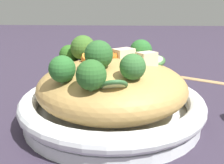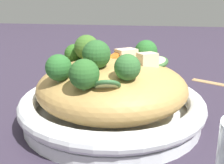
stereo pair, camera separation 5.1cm
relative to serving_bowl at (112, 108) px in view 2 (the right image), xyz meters
name	(u,v)px [view 2 (the right image)]	position (x,y,z in m)	size (l,w,h in m)	color
ground_plane	(112,121)	(0.00, 0.00, -0.03)	(3.00, 3.00, 0.00)	#302737
serving_bowl	(112,108)	(0.00, 0.00, 0.00)	(0.33, 0.33, 0.05)	white
noodle_heap	(112,87)	(0.00, 0.00, 0.04)	(0.26, 0.26, 0.09)	#B08A4B
broccoli_florets	(98,58)	(0.02, 0.00, 0.09)	(0.20, 0.25, 0.08)	#9DB674
carrot_coins	(97,60)	(0.03, -0.02, 0.08)	(0.09, 0.20, 0.03)	orange
zucchini_slices	(138,71)	(-0.05, 0.02, 0.07)	(0.12, 0.19, 0.03)	beige
chicken_chunks	(136,58)	(-0.04, -0.03, 0.09)	(0.08, 0.08, 0.03)	beige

